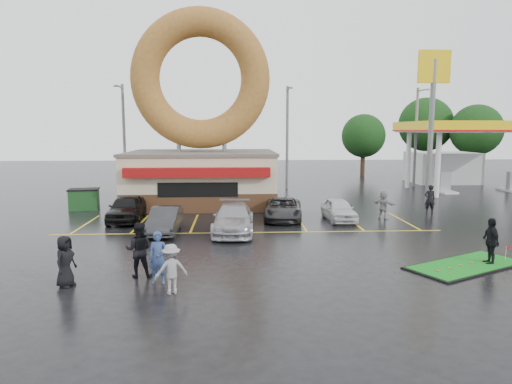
{
  "coord_description": "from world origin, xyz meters",
  "views": [
    {
      "loc": [
        -0.78,
        -19.37,
        5.19
      ],
      "look_at": [
        0.32,
        2.59,
        2.2
      ],
      "focal_mm": 32.0,
      "sensor_mm": 36.0,
      "label": 1
    }
  ],
  "objects_px": {
    "dumpster": "(84,200)",
    "car_silver": "(233,218)",
    "car_black": "(127,208)",
    "car_dgrey": "(165,220)",
    "streetlight_left": "(124,135)",
    "putting_green": "(466,265)",
    "person_cameraman": "(491,241)",
    "person_blue": "(158,258)",
    "shell_sign": "(433,98)",
    "streetlight_mid": "(287,135)",
    "car_grey": "(283,209)",
    "streetlight_right": "(416,135)",
    "gas_station": "(463,147)",
    "car_white": "(339,209)",
    "donut_shop": "(201,141)"
  },
  "relations": [
    {
      "from": "dumpster",
      "to": "car_silver",
      "type": "bearing_deg",
      "value": -45.6
    },
    {
      "from": "car_black",
      "to": "car_dgrey",
      "type": "xyz_separation_m",
      "value": [
        2.67,
        -3.31,
        -0.1
      ]
    },
    {
      "from": "streetlight_left",
      "to": "car_dgrey",
      "type": "xyz_separation_m",
      "value": [
        5.74,
        -16.42,
        -4.13
      ]
    },
    {
      "from": "dumpster",
      "to": "streetlight_left",
      "type": "bearing_deg",
      "value": 77.21
    },
    {
      "from": "streetlight_left",
      "to": "putting_green",
      "type": "height_order",
      "value": "streetlight_left"
    },
    {
      "from": "person_cameraman",
      "to": "person_blue",
      "type": "bearing_deg",
      "value": -79.82
    },
    {
      "from": "shell_sign",
      "to": "streetlight_mid",
      "type": "xyz_separation_m",
      "value": [
        -9.0,
        8.92,
        -2.6
      ]
    },
    {
      "from": "streetlight_mid",
      "to": "person_blue",
      "type": "xyz_separation_m",
      "value": [
        -7.34,
        -25.13,
        -3.88
      ]
    },
    {
      "from": "person_blue",
      "to": "putting_green",
      "type": "height_order",
      "value": "person_blue"
    },
    {
      "from": "streetlight_mid",
      "to": "dumpster",
      "type": "distance_m",
      "value": 18.26
    },
    {
      "from": "shell_sign",
      "to": "car_grey",
      "type": "height_order",
      "value": "shell_sign"
    },
    {
      "from": "car_dgrey",
      "to": "person_cameraman",
      "type": "xyz_separation_m",
      "value": [
        13.42,
        -6.13,
        0.27
      ]
    },
    {
      "from": "shell_sign",
      "to": "car_silver",
      "type": "xyz_separation_m",
      "value": [
        -13.8,
        -8.5,
        -6.66
      ]
    },
    {
      "from": "car_black",
      "to": "person_blue",
      "type": "relative_size",
      "value": 2.44
    },
    {
      "from": "streetlight_right",
      "to": "car_dgrey",
      "type": "bearing_deg",
      "value": -137.73
    },
    {
      "from": "car_black",
      "to": "streetlight_left",
      "type": "bearing_deg",
      "value": 101.73
    },
    {
      "from": "person_blue",
      "to": "person_cameraman",
      "type": "height_order",
      "value": "person_cameraman"
    },
    {
      "from": "gas_station",
      "to": "putting_green",
      "type": "height_order",
      "value": "gas_station"
    },
    {
      "from": "gas_station",
      "to": "streetlight_left",
      "type": "relative_size",
      "value": 1.52
    },
    {
      "from": "streetlight_right",
      "to": "person_cameraman",
      "type": "bearing_deg",
      "value": -105.57
    },
    {
      "from": "shell_sign",
      "to": "dumpster",
      "type": "bearing_deg",
      "value": -176.99
    },
    {
      "from": "shell_sign",
      "to": "car_grey",
      "type": "distance_m",
      "value": 13.84
    },
    {
      "from": "streetlight_left",
      "to": "person_blue",
      "type": "bearing_deg",
      "value": -74.58
    },
    {
      "from": "streetlight_left",
      "to": "dumpster",
      "type": "distance_m",
      "value": 10.07
    },
    {
      "from": "person_cameraman",
      "to": "dumpster",
      "type": "relative_size",
      "value": 1.02
    },
    {
      "from": "shell_sign",
      "to": "streetlight_mid",
      "type": "relative_size",
      "value": 1.18
    },
    {
      "from": "car_white",
      "to": "car_dgrey",
      "type": "bearing_deg",
      "value": -165.59
    },
    {
      "from": "person_blue",
      "to": "streetlight_right",
      "type": "bearing_deg",
      "value": 55.47
    },
    {
      "from": "streetlight_mid",
      "to": "car_dgrey",
      "type": "relative_size",
      "value": 2.27
    },
    {
      "from": "car_black",
      "to": "car_grey",
      "type": "height_order",
      "value": "car_black"
    },
    {
      "from": "person_cameraman",
      "to": "putting_green",
      "type": "distance_m",
      "value": 1.36
    },
    {
      "from": "shell_sign",
      "to": "streetlight_left",
      "type": "relative_size",
      "value": 1.18
    },
    {
      "from": "streetlight_right",
      "to": "car_grey",
      "type": "distance_m",
      "value": 20.97
    },
    {
      "from": "donut_shop",
      "to": "car_dgrey",
      "type": "distance_m",
      "value": 10.29
    },
    {
      "from": "car_dgrey",
      "to": "shell_sign",
      "type": "bearing_deg",
      "value": 27.22
    },
    {
      "from": "streetlight_left",
      "to": "dumpster",
      "type": "height_order",
      "value": "streetlight_left"
    },
    {
      "from": "donut_shop",
      "to": "shell_sign",
      "type": "xyz_separation_m",
      "value": [
        16.0,
        -0.97,
        2.91
      ]
    },
    {
      "from": "donut_shop",
      "to": "person_blue",
      "type": "relative_size",
      "value": 7.51
    },
    {
      "from": "donut_shop",
      "to": "car_silver",
      "type": "distance_m",
      "value": 10.42
    },
    {
      "from": "car_grey",
      "to": "putting_green",
      "type": "relative_size",
      "value": 0.86
    },
    {
      "from": "shell_sign",
      "to": "putting_green",
      "type": "relative_size",
      "value": 2.01
    },
    {
      "from": "shell_sign",
      "to": "car_black",
      "type": "distance_m",
      "value": 21.63
    },
    {
      "from": "shell_sign",
      "to": "gas_station",
      "type": "bearing_deg",
      "value": 51.93
    },
    {
      "from": "streetlight_left",
      "to": "car_dgrey",
      "type": "height_order",
      "value": "streetlight_left"
    },
    {
      "from": "streetlight_right",
      "to": "person_blue",
      "type": "xyz_separation_m",
      "value": [
        -19.34,
        -26.13,
        -3.88
      ]
    },
    {
      "from": "car_grey",
      "to": "car_black",
      "type": "bearing_deg",
      "value": -173.13
    },
    {
      "from": "streetlight_left",
      "to": "person_cameraman",
      "type": "relative_size",
      "value": 4.9
    },
    {
      "from": "car_grey",
      "to": "dumpster",
      "type": "xyz_separation_m",
      "value": [
        -12.71,
        4.0,
        0.02
      ]
    },
    {
      "from": "donut_shop",
      "to": "putting_green",
      "type": "height_order",
      "value": "donut_shop"
    },
    {
      "from": "shell_sign",
      "to": "person_cameraman",
      "type": "xyz_separation_m",
      "value": [
        -3.84,
        -14.63,
        -6.46
      ]
    }
  ]
}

